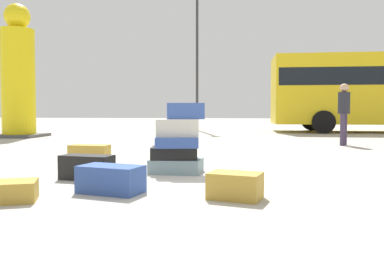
# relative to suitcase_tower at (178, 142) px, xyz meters

# --- Properties ---
(ground_plane) EXTENTS (80.00, 80.00, 0.00)m
(ground_plane) POSITION_rel_suitcase_tower_xyz_m (0.15, -0.49, -0.45)
(ground_plane) COLOR #ADA89E
(suitcase_tower) EXTENTS (0.80, 0.66, 1.01)m
(suitcase_tower) POSITION_rel_suitcase_tower_xyz_m (0.00, 0.00, 0.00)
(suitcase_tower) COLOR gray
(suitcase_tower) RESTS_ON ground
(suitcase_navy_foreground_far) EXTENTS (0.76, 0.54, 0.30)m
(suitcase_navy_foreground_far) POSITION_rel_suitcase_tower_xyz_m (-0.51, -1.49, -0.30)
(suitcase_navy_foreground_far) COLOR #334F99
(suitcase_navy_foreground_far) RESTS_ON ground
(suitcase_black_white_trunk) EXTENTS (0.72, 0.41, 0.32)m
(suitcase_black_white_trunk) POSITION_rel_suitcase_tower_xyz_m (-1.09, -0.72, -0.29)
(suitcase_black_white_trunk) COLOR black
(suitcase_black_white_trunk) RESTS_ON ground
(suitcase_tan_behind_tower) EXTENTS (0.68, 0.35, 0.32)m
(suitcase_tan_behind_tower) POSITION_rel_suitcase_tower_xyz_m (-1.63, 0.75, -0.29)
(suitcase_tan_behind_tower) COLOR #B28C33
(suitcase_tan_behind_tower) RESTS_ON ground
(suitcase_tan_left_side) EXTENTS (0.60, 0.48, 0.27)m
(suitcase_tan_left_side) POSITION_rel_suitcase_tower_xyz_m (0.84, -1.63, -0.31)
(suitcase_tan_left_side) COLOR #B28C33
(suitcase_tan_left_side) RESTS_ON ground
(person_bearded_onlooker) EXTENTS (0.30, 0.31, 1.59)m
(person_bearded_onlooker) POSITION_rel_suitcase_tower_xyz_m (3.56, 4.90, 0.50)
(person_bearded_onlooker) COLOR #3F334C
(person_bearded_onlooker) RESTS_ON ground
(yellow_dummy_statue) EXTENTS (1.53, 1.53, 4.49)m
(yellow_dummy_statue) POSITION_rel_suitcase_tower_xyz_m (-6.55, 6.96, 1.56)
(yellow_dummy_statue) COLOR yellow
(yellow_dummy_statue) RESTS_ON ground
(lamp_post) EXTENTS (0.36, 0.36, 6.33)m
(lamp_post) POSITION_rel_suitcase_tower_xyz_m (-1.02, 12.28, 3.66)
(lamp_post) COLOR #333338
(lamp_post) RESTS_ON ground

